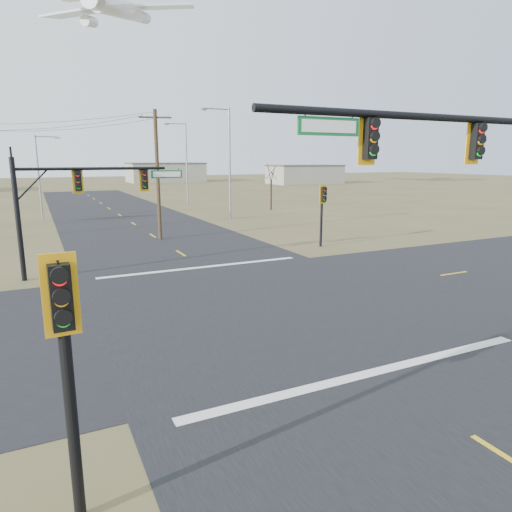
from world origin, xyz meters
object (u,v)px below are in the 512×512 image
(utility_pole_near, at_px, (158,174))
(streetlight_b, at_px, (185,159))
(mast_arm_far, at_px, (82,190))
(bare_tree_c, at_px, (271,172))
(mast_arm_near, at_px, (484,175))
(streetlight_a, at_px, (227,158))
(pedestal_signal_ne, at_px, (323,202))
(streetlight_c, at_px, (40,173))
(pedestal_signal_sw, at_px, (64,336))

(utility_pole_near, height_order, streetlight_b, streetlight_b)
(mast_arm_far, relative_size, utility_pole_near, 0.89)
(bare_tree_c, bearing_deg, streetlight_b, 121.63)
(mast_arm_far, height_order, bare_tree_c, mast_arm_far)
(mast_arm_near, relative_size, utility_pole_near, 1.17)
(mast_arm_near, height_order, streetlight_a, streetlight_a)
(pedestal_signal_ne, bearing_deg, bare_tree_c, 67.16)
(mast_arm_far, xyz_separation_m, pedestal_signal_ne, (16.11, 1.09, -1.33))
(pedestal_signal_ne, xyz_separation_m, streetlight_a, (-0.06, 17.61, 3.12))
(mast_arm_far, relative_size, bare_tree_c, 1.47)
(streetlight_b, bearing_deg, streetlight_a, -103.22)
(mast_arm_far, distance_m, streetlight_c, 26.52)
(mast_arm_far, relative_size, streetlight_a, 0.78)
(pedestal_signal_ne, xyz_separation_m, streetlight_b, (0.91, 35.58, 3.00))
(pedestal_signal_sw, bearing_deg, mast_arm_near, 7.20)
(mast_arm_near, height_order, streetlight_b, streetlight_b)
(mast_arm_far, relative_size, streetlight_c, 1.02)
(utility_pole_near, height_order, bare_tree_c, utility_pole_near)
(mast_arm_near, distance_m, utility_pole_near, 25.87)
(streetlight_a, distance_m, streetlight_c, 19.31)
(pedestal_signal_sw, xyz_separation_m, bare_tree_c, (26.47, 43.33, 1.25))
(mast_arm_far, distance_m, pedestal_signal_ne, 16.20)
(mast_arm_far, height_order, pedestal_signal_ne, mast_arm_far)
(pedestal_signal_ne, relative_size, utility_pole_near, 0.45)
(mast_arm_far, height_order, pedestal_signal_sw, mast_arm_far)
(streetlight_a, relative_size, bare_tree_c, 1.90)
(mast_arm_near, distance_m, bare_tree_c, 43.46)
(streetlight_a, bearing_deg, streetlight_c, 133.88)
(streetlight_c, bearing_deg, streetlight_b, 48.06)
(mast_arm_far, bearing_deg, streetlight_b, 59.17)
(pedestal_signal_sw, distance_m, streetlight_a, 41.57)
(streetlight_a, height_order, bare_tree_c, streetlight_a)
(pedestal_signal_ne, bearing_deg, streetlight_b, 84.94)
(mast_arm_near, distance_m, streetlight_b, 53.44)
(streetlight_c, bearing_deg, mast_arm_far, -67.34)
(mast_arm_far, xyz_separation_m, pedestal_signal_sw, (-2.10, -18.59, -1.14))
(mast_arm_far, distance_m, utility_pole_near, 11.23)
(mast_arm_near, relative_size, streetlight_c, 1.33)
(mast_arm_far, distance_m, streetlight_b, 40.46)
(pedestal_signal_ne, bearing_deg, streetlight_a, 86.61)
(streetlight_b, bearing_deg, streetlight_c, -161.36)
(mast_arm_near, distance_m, mast_arm_far, 19.28)
(utility_pole_near, height_order, streetlight_a, streetlight_a)
(streetlight_a, height_order, streetlight_b, streetlight_a)
(pedestal_signal_sw, height_order, streetlight_a, streetlight_a)
(mast_arm_far, xyz_separation_m, utility_pole_near, (6.35, 9.25, 0.53))
(utility_pole_near, bearing_deg, bare_tree_c, 40.70)
(streetlight_c, bearing_deg, streetlight_a, -4.55)
(mast_arm_near, distance_m, pedestal_signal_ne, 18.57)
(streetlight_a, xyz_separation_m, bare_tree_c, (8.32, 6.04, -1.68))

